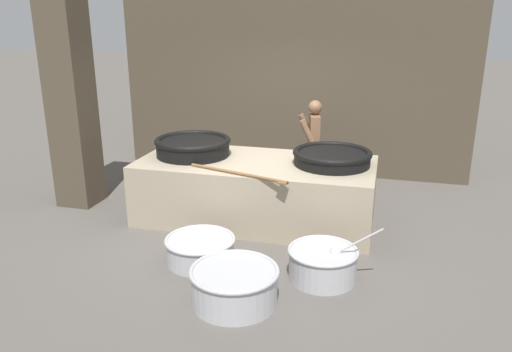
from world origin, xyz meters
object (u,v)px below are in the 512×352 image
giant_wok_near (193,146)px  prep_bowl_vegetables (323,262)px  prep_bowl_meat (200,249)px  prep_bowl_extra (234,284)px  giant_wok_far (332,157)px  cook (313,145)px

giant_wok_near → prep_bowl_vegetables: bearing=-36.1°
giant_wok_near → prep_bowl_meat: (0.66, -1.49, -0.83)m
giant_wok_near → prep_bowl_vegetables: size_ratio=1.07×
giant_wok_near → prep_bowl_extra: (1.31, -2.24, -0.79)m
giant_wok_far → prep_bowl_extra: bearing=-106.6°
giant_wok_near → prep_bowl_meat: 1.83m
prep_bowl_vegetables → prep_bowl_meat: size_ratio=1.21×
cook → prep_bowl_meat: cook is taller
giant_wok_near → cook: (1.57, 1.15, -0.17)m
cook → prep_bowl_extra: (-0.26, -3.39, -0.62)m
giant_wok_near → prep_bowl_extra: size_ratio=1.20×
giant_wok_far → prep_bowl_vegetables: (0.12, -1.57, -0.77)m
cook → giant_wok_far: bearing=98.3°
cook → prep_bowl_meat: bearing=58.6°
prep_bowl_meat → giant_wok_far: bearing=49.1°
giant_wok_far → prep_bowl_extra: size_ratio=1.17×
giant_wok_near → prep_bowl_meat: giant_wok_near is taller
giant_wok_far → prep_bowl_vegetables: 1.75m
giant_wok_near → prep_bowl_extra: 2.71m
prep_bowl_meat → prep_bowl_extra: 0.99m
giant_wok_far → prep_bowl_vegetables: bearing=-85.8°
giant_wok_near → prep_bowl_extra: giant_wok_near is taller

